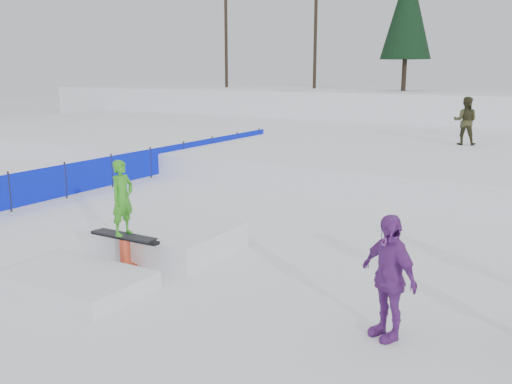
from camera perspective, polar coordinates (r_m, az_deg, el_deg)
The scene contains 7 objects.
ground at distance 11.54m, azimuth -7.24°, elevation -6.89°, with size 120.00×120.00×0.00m, color white.
snow_berm at distance 39.26m, azimuth 20.68°, elevation 7.65°, with size 60.00×14.00×2.40m, color white.
snow_midrise at distance 25.72m, azimuth 15.04°, elevation 4.25°, with size 50.00×18.00×0.80m, color white.
safety_fence at distance 20.40m, azimuth -10.49°, elevation 2.93°, with size 0.05×16.00×1.10m.
walker_olive at distance 24.27m, azimuth 20.20°, elevation 6.69°, with size 0.93×0.72×1.91m, color #313018.
spectator_purple at distance 8.27m, azimuth 13.08°, elevation -8.25°, with size 1.06×0.44×1.81m, color #762F92.
jib_rail_feature at distance 11.61m, azimuth -10.99°, elevation -5.32°, with size 2.60×4.40×2.11m.
Camera 1 is at (6.72, -8.60, 3.74)m, focal length 40.00 mm.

